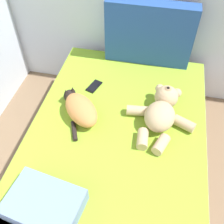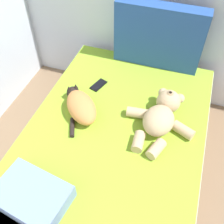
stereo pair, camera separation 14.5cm
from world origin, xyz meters
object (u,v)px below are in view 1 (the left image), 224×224
object	(u,v)px
patterned_cushion	(149,34)
cat	(80,108)
bed	(115,154)
throw_pillow	(45,204)
cell_phone	(94,86)
teddy_bear	(161,111)

from	to	relation	value
patterned_cushion	cat	size ratio (longest dim) A/B	1.74
patterned_cushion	bed	bearing A→B (deg)	-96.31
cat	throw_pillow	size ratio (longest dim) A/B	1.05
patterned_cushion	cell_phone	distance (m)	0.63
patterned_cushion	teddy_bear	world-z (taller)	patterned_cushion
teddy_bear	cell_phone	xyz separation A→B (m)	(-0.56, 0.23, -0.07)
cell_phone	bed	bearing A→B (deg)	-58.81
teddy_bear	throw_pillow	xyz separation A→B (m)	(-0.56, -0.79, -0.02)
bed	throw_pillow	bearing A→B (deg)	-115.90
patterned_cushion	throw_pillow	xyz separation A→B (m)	(-0.38, -1.46, -0.21)
patterned_cushion	throw_pillow	bearing A→B (deg)	-104.47
bed	cell_phone	distance (m)	0.58
bed	teddy_bear	distance (m)	0.48
teddy_bear	cell_phone	size ratio (longest dim) A/B	3.55
bed	cat	world-z (taller)	cat
cell_phone	teddy_bear	bearing A→B (deg)	-22.35
throw_pillow	patterned_cushion	bearing A→B (deg)	75.53
cat	throw_pillow	world-z (taller)	cat
patterned_cushion	cat	xyz separation A→B (m)	(-0.39, -0.76, -0.20)
patterned_cushion	teddy_bear	xyz separation A→B (m)	(0.19, -0.67, -0.19)
cat	cell_phone	bearing A→B (deg)	86.61
patterned_cushion	cell_phone	world-z (taller)	patterned_cushion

